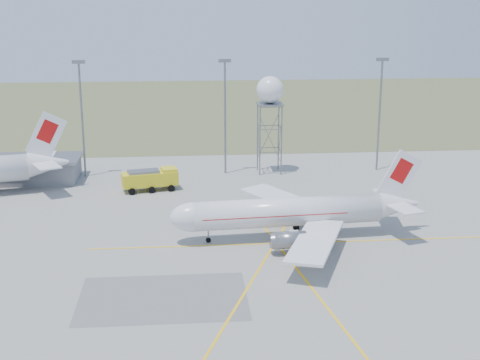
{
  "coord_description": "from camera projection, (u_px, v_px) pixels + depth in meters",
  "views": [
    {
      "loc": [
        -17.39,
        -50.86,
        31.39
      ],
      "look_at": [
        -9.58,
        40.0,
        5.91
      ],
      "focal_mm": 50.0,
      "sensor_mm": 36.0,
      "label": 1
    }
  ],
  "objects": [
    {
      "name": "grass_strip",
      "position": [
        243.0,
        106.0,
        193.03
      ],
      "size": [
        400.0,
        120.0,
        0.03
      ],
      "primitive_type": "cube",
      "color": "#4C6035",
      "rests_on": "ground"
    },
    {
      "name": "building_grey",
      "position": [
        25.0,
        169.0,
        115.86
      ],
      "size": [
        19.0,
        10.0,
        3.9
      ],
      "color": "gray",
      "rests_on": "ground"
    },
    {
      "name": "mast_a",
      "position": [
        82.0,
        109.0,
        115.89
      ],
      "size": [
        2.2,
        0.5,
        20.5
      ],
      "color": "slate",
      "rests_on": "ground"
    },
    {
      "name": "mast_b",
      "position": [
        225.0,
        107.0,
        117.95
      ],
      "size": [
        2.2,
        0.5,
        20.5
      ],
      "color": "slate",
      "rests_on": "ground"
    },
    {
      "name": "mast_c",
      "position": [
        380.0,
        105.0,
        120.26
      ],
      "size": [
        2.2,
        0.5,
        20.5
      ],
      "color": "slate",
      "rests_on": "ground"
    },
    {
      "name": "airliner_main",
      "position": [
        292.0,
        212.0,
        88.15
      ],
      "size": [
        33.95,
        32.92,
        11.55
      ],
      "rotation": [
        0.0,
        0.0,
        3.22
      ],
      "color": "silver",
      "rests_on": "ground"
    },
    {
      "name": "radar_tower",
      "position": [
        270.0,
        119.0,
        119.27
      ],
      "size": [
        4.82,
        4.82,
        17.45
      ],
      "color": "slate",
      "rests_on": "ground"
    },
    {
      "name": "fire_truck",
      "position": [
        151.0,
        180.0,
        110.05
      ],
      "size": [
        9.5,
        5.16,
        3.63
      ],
      "rotation": [
        0.0,
        0.0,
        0.22
      ],
      "color": "yellow",
      "rests_on": "ground"
    }
  ]
}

